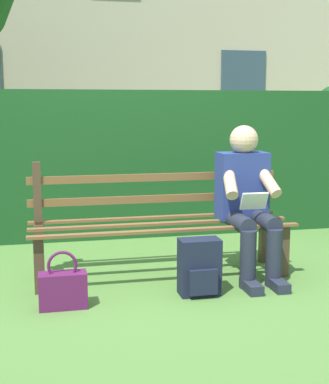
{
  "coord_description": "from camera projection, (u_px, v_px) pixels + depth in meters",
  "views": [
    {
      "loc": [
        0.86,
        3.99,
        1.31
      ],
      "look_at": [
        0.0,
        0.1,
        0.67
      ],
      "focal_mm": 51.38,
      "sensor_mm": 36.0,
      "label": 1
    }
  ],
  "objects": [
    {
      "name": "ground",
      "position": [
        162.0,
        276.0,
        4.24
      ],
      "size": [
        60.0,
        60.0,
        0.0
      ],
      "primitive_type": "plane",
      "color": "#517F38"
    },
    {
      "name": "park_bench",
      "position": [
        159.0,
        220.0,
        4.25
      ],
      "size": [
        1.99,
        0.54,
        0.88
      ],
      "color": "#4C3828",
      "rests_on": "ground"
    },
    {
      "name": "person_seated",
      "position": [
        247.0,
        198.0,
        4.18
      ],
      "size": [
        0.44,
        0.73,
        1.15
      ],
      "color": "navy",
      "rests_on": "ground"
    },
    {
      "name": "hedge_backdrop",
      "position": [
        172.0,
        159.0,
        5.73
      ],
      "size": [
        6.22,
        0.74,
        1.53
      ],
      "color": "#19471E",
      "rests_on": "ground"
    },
    {
      "name": "building_facade",
      "position": [
        105.0,
        17.0,
        11.44
      ],
      "size": [
        9.95,
        3.13,
        6.21
      ],
      "color": "#BCAD93",
      "rests_on": "ground"
    },
    {
      "name": "backpack",
      "position": [
        200.0,
        268.0,
        3.8
      ],
      "size": [
        0.28,
        0.24,
        0.39
      ],
      "color": "#191E33",
      "rests_on": "ground"
    },
    {
      "name": "handbag",
      "position": [
        63.0,
        289.0,
        3.56
      ],
      "size": [
        0.31,
        0.14,
        0.38
      ],
      "color": "#59194C",
      "rests_on": "ground"
    }
  ]
}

